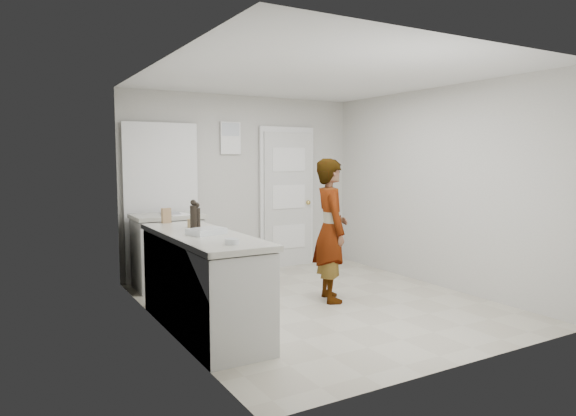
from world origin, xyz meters
TOP-DOWN VIEW (x-y plane):
  - ground at (0.00, 0.00)m, footprint 4.00×4.00m
  - room_shell at (-0.17, 1.95)m, footprint 4.00×4.00m
  - main_counter at (-1.45, -0.20)m, footprint 0.64×1.96m
  - side_counter at (-1.25, 1.55)m, footprint 0.84×0.61m
  - person at (0.18, 0.06)m, footprint 0.56×0.68m
  - cake_mix_box at (-1.51, 0.70)m, footprint 0.10×0.06m
  - spice_jar at (-1.42, 0.22)m, footprint 0.06×0.06m
  - oil_cruet_a at (-1.39, 0.08)m, footprint 0.07×0.07m
  - oil_cruet_b at (-1.45, 0.03)m, footprint 0.07×0.07m
  - baking_dish at (-1.43, -0.28)m, footprint 0.37×0.30m
  - egg_bowl at (-1.45, -0.90)m, footprint 0.11×0.11m
  - papers at (-1.16, 1.46)m, footprint 0.32×0.39m

SIDE VIEW (x-z plane):
  - ground at x=0.00m, z-range 0.00..0.00m
  - main_counter at x=-1.45m, z-range -0.04..0.89m
  - side_counter at x=-1.25m, z-range -0.03..0.89m
  - person at x=0.18m, z-range 0.00..1.62m
  - papers at x=-1.16m, z-range 0.93..0.94m
  - egg_bowl at x=-1.45m, z-range 0.93..0.97m
  - baking_dish at x=-1.43m, z-range 0.92..0.98m
  - spice_jar at x=-1.42m, z-range 0.93..1.01m
  - cake_mix_box at x=-1.51m, z-range 0.93..1.09m
  - room_shell at x=-0.17m, z-range -0.98..3.02m
  - oil_cruet_a at x=-1.39m, z-range 0.92..1.19m
  - oil_cruet_b at x=-1.45m, z-range 0.92..1.22m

